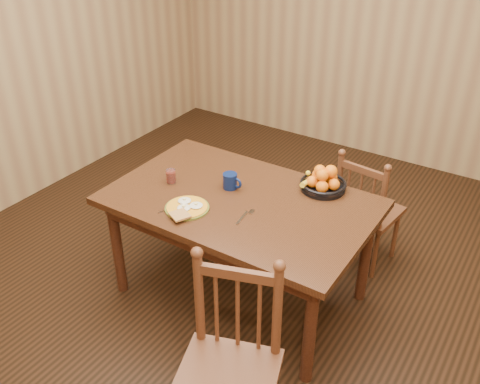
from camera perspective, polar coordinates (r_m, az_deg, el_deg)
The scene contains 10 objects.
room at distance 2.98m, azimuth 0.00°, elevation 9.09°, with size 4.52×5.02×2.72m.
dining_table at distance 3.30m, azimuth 0.00°, elevation -2.01°, with size 1.60×1.00×0.75m.
chair_far at distance 3.83m, azimuth 13.30°, elevation -1.97°, with size 0.44×0.43×0.88m.
chair_near at distance 2.61m, azimuth -1.13°, elevation -18.23°, with size 0.57×0.56×1.01m.
breakfast_plate at distance 3.17m, azimuth -5.70°, elevation -1.67°, with size 0.26×0.30×0.04m.
fork at distance 3.09m, azimuth 0.56°, elevation -2.53°, with size 0.05×0.18×0.00m.
spoon at distance 3.21m, azimuth -7.27°, elevation -1.46°, with size 0.07×0.15×0.01m.
coffee_mug at distance 3.34m, azimuth -1.01°, elevation 1.19°, with size 0.13×0.09×0.10m.
juice_glass at distance 3.44m, azimuth -7.38°, elevation 1.65°, with size 0.06×0.06×0.09m.
fruit_bowl at distance 3.37m, azimuth 8.86°, elevation 1.12°, with size 0.29×0.29×0.17m.
Camera 1 is at (1.50, -2.33, 2.46)m, focal length 40.00 mm.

